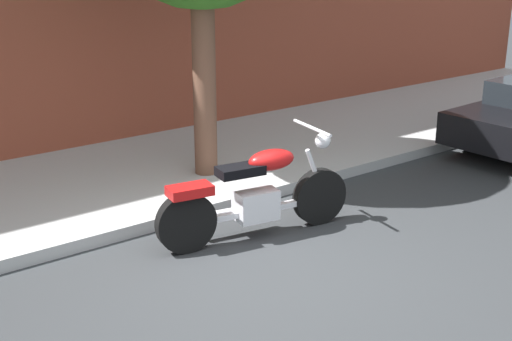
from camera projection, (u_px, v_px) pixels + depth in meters
The scene contains 3 objects.
ground_plane at pixel (259, 273), 6.57m from camera, with size 60.00×60.00×0.00m, color #303335.
sidewalk at pixel (117, 182), 8.79m from camera, with size 21.08×3.05×0.14m, color #AFAFAF.
motorcycle at pixel (256, 196), 7.21m from camera, with size 2.20×0.76×1.13m.
Camera 1 is at (-3.59, -4.70, 3.03)m, focal length 48.70 mm.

